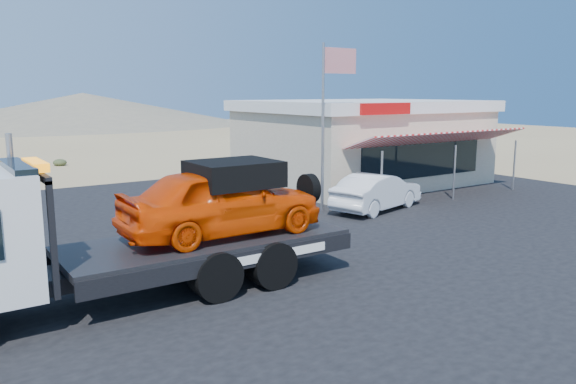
# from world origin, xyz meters

# --- Properties ---
(ground) EXTENTS (120.00, 120.00, 0.00)m
(ground) POSITION_xyz_m (0.00, 0.00, 0.00)
(ground) COLOR #9F825A
(ground) RESTS_ON ground
(asphalt_lot) EXTENTS (32.00, 24.00, 0.02)m
(asphalt_lot) POSITION_xyz_m (2.00, 3.00, 0.01)
(asphalt_lot) COLOR black
(asphalt_lot) RESTS_ON ground
(tow_truck) EXTENTS (9.12, 2.70, 3.05)m
(tow_truck) POSITION_xyz_m (-3.96, -0.27, 1.64)
(tow_truck) COLOR black
(tow_truck) RESTS_ON asphalt_lot
(white_sedan) EXTENTS (4.36, 2.45, 1.36)m
(white_sedan) POSITION_xyz_m (6.47, 3.49, 0.70)
(white_sedan) COLOR silver
(white_sedan) RESTS_ON asphalt_lot
(jerky_store) EXTENTS (10.40, 9.97, 3.90)m
(jerky_store) POSITION_xyz_m (10.50, 8.97, 1.99)
(jerky_store) COLOR #BFAF90
(jerky_store) RESTS_ON asphalt_lot
(flagpole) EXTENTS (1.55, 0.10, 6.00)m
(flagpole) POSITION_xyz_m (4.93, 4.50, 3.76)
(flagpole) COLOR #99999E
(flagpole) RESTS_ON asphalt_lot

